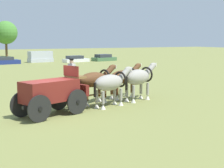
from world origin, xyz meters
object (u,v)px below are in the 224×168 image
at_px(parked_vehicle_d, 5,61).
at_px(parked_vehicle_e, 40,57).
at_px(parked_vehicle_f, 76,59).
at_px(draft_horse_lead_near, 123,78).
at_px(show_wagon, 52,92).
at_px(draft_horse_rear_near, 95,80).
at_px(parked_vehicle_g, 104,58).
at_px(draft_horse_lead_off, 139,78).
at_px(draft_horse_rear_off, 111,83).

xyz_separation_m(parked_vehicle_d, parked_vehicle_e, (6.06, 1.72, 0.40)).
relative_size(parked_vehicle_d, parked_vehicle_f, 0.96).
relative_size(draft_horse_lead_near, parked_vehicle_f, 0.66).
bearing_deg(parked_vehicle_e, parked_vehicle_f, -24.37).
distance_m(show_wagon, draft_horse_rear_near, 3.71).
distance_m(draft_horse_lead_near, parked_vehicle_f, 34.84).
bearing_deg(show_wagon, parked_vehicle_e, 75.09).
xyz_separation_m(draft_horse_rear_near, parked_vehicle_g, (17.85, 34.57, -0.89)).
height_order(draft_horse_lead_off, parked_vehicle_d, draft_horse_lead_off).
bearing_deg(draft_horse_lead_off, show_wagon, -167.06).
bearing_deg(parked_vehicle_d, parked_vehicle_g, -1.30).
bearing_deg(parked_vehicle_g, draft_horse_lead_off, -113.20).
distance_m(draft_horse_rear_near, parked_vehicle_e, 37.33).
height_order(draft_horse_rear_near, parked_vehicle_f, draft_horse_rear_near).
distance_m(show_wagon, parked_vehicle_g, 42.05).
height_order(show_wagon, draft_horse_rear_near, show_wagon).
distance_m(draft_horse_rear_near, draft_horse_rear_off, 1.30).
bearing_deg(show_wagon, draft_horse_rear_off, 8.76).
bearing_deg(parked_vehicle_e, show_wagon, -104.91).
relative_size(show_wagon, draft_horse_rear_near, 1.89).
relative_size(draft_horse_rear_near, parked_vehicle_g, 0.69).
height_order(draft_horse_rear_off, draft_horse_lead_off, draft_horse_lead_off).
xyz_separation_m(draft_horse_rear_off, parked_vehicle_e, (6.58, 37.90, -0.47)).
xyz_separation_m(draft_horse_rear_near, draft_horse_lead_near, (2.47, 0.85, -0.05)).
bearing_deg(draft_horse_rear_off, parked_vehicle_e, 80.15).
relative_size(draft_horse_lead_near, parked_vehicle_d, 0.69).
height_order(draft_horse_rear_off, parked_vehicle_e, draft_horse_rear_off).
bearing_deg(draft_horse_lead_near, parked_vehicle_e, 82.79).
height_order(draft_horse_lead_off, parked_vehicle_g, draft_horse_lead_off).
bearing_deg(draft_horse_lead_near, parked_vehicle_f, 73.52).
distance_m(show_wagon, draft_horse_lead_off, 6.28).
bearing_deg(parked_vehicle_d, draft_horse_rear_off, -90.82).
bearing_deg(draft_horse_rear_off, draft_horse_lead_near, 45.40).
height_order(draft_horse_rear_near, parked_vehicle_g, draft_horse_rear_near).
xyz_separation_m(draft_horse_lead_off, parked_vehicle_e, (4.13, 37.06, -0.55)).
distance_m(draft_horse_rear_off, parked_vehicle_f, 37.44).
distance_m(draft_horse_lead_near, parked_vehicle_e, 36.11).
distance_m(draft_horse_rear_near, parked_vehicle_g, 38.92).
height_order(draft_horse_rear_off, parked_vehicle_f, draft_horse_rear_off).
xyz_separation_m(show_wagon, parked_vehicle_f, (15.59, 36.04, -0.77)).
height_order(draft_horse_lead_near, draft_horse_lead_off, draft_horse_lead_off).
bearing_deg(parked_vehicle_g, parked_vehicle_d, 178.70).
relative_size(draft_horse_lead_off, parked_vehicle_e, 0.71).
xyz_separation_m(draft_horse_lead_near, parked_vehicle_e, (4.53, 35.82, -0.46)).
relative_size(draft_horse_rear_near, draft_horse_lead_off, 1.02).
xyz_separation_m(draft_horse_lead_near, draft_horse_lead_off, (0.40, -1.24, 0.09)).
bearing_deg(show_wagon, draft_horse_lead_off, 12.94).
xyz_separation_m(draft_horse_rear_near, parked_vehicle_f, (12.34, 34.25, -0.94)).
bearing_deg(draft_horse_lead_near, parked_vehicle_g, 65.47).
xyz_separation_m(draft_horse_rear_near, draft_horse_rear_off, (0.42, -1.23, -0.05)).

